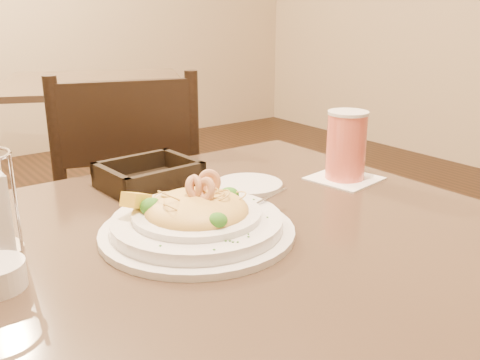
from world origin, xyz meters
TOP-DOWN VIEW (x-y plane):
  - main_table at (0.00, 0.00)m, footprint 0.90×0.90m
  - background_table at (0.51, 1.98)m, footprint 1.19×1.19m
  - dining_chair_near at (0.11, 0.75)m, footprint 0.53×0.53m
  - pasta_bowl at (-0.09, 0.02)m, footprint 0.36×0.32m
  - drink_glass at (0.33, 0.09)m, footprint 0.15×0.15m
  - bread_basket at (-0.03, 0.30)m, footprint 0.20×0.17m
  - side_plate at (0.13, 0.17)m, footprint 0.19×0.19m

SIDE VIEW (x-z plane):
  - dining_chair_near at x=0.11m, z-range 0.03..0.96m
  - main_table at x=0.00m, z-range 0.13..0.87m
  - background_table at x=0.51m, z-range 0.13..0.87m
  - side_plate at x=0.13m, z-range 0.73..0.74m
  - bread_basket at x=-0.03m, z-range 0.72..0.78m
  - pasta_bowl at x=-0.09m, z-range 0.71..0.81m
  - drink_glass at x=0.33m, z-range 0.73..0.88m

